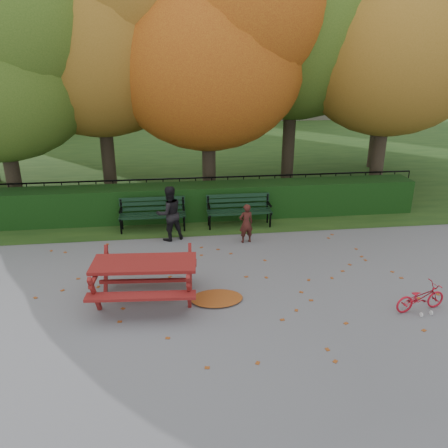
{
  "coord_description": "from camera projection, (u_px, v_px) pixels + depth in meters",
  "views": [
    {
      "loc": [
        -0.78,
        -7.76,
        4.46
      ],
      "look_at": [
        0.37,
        1.24,
        1.0
      ],
      "focal_mm": 35.0,
      "sensor_mm": 36.0,
      "label": 1
    }
  ],
  "objects": [
    {
      "name": "tree_b",
      "position": [
        107.0,
        24.0,
        12.91
      ],
      "size": [
        6.72,
        6.4,
        8.79
      ],
      "color": "black",
      "rests_on": "ground"
    },
    {
      "name": "leaf_pile",
      "position": [
        217.0,
        298.0,
        8.58
      ],
      "size": [
        1.19,
        0.98,
        0.07
      ],
      "primitive_type": "ellipsoid",
      "rotation": [
        0.0,
        0.0,
        0.29
      ],
      "color": "maroon",
      "rests_on": "ground"
    },
    {
      "name": "tree_d",
      "position": [
        310.0,
        7.0,
        13.9
      ],
      "size": [
        7.14,
        6.8,
        9.58
      ],
      "color": "black",
      "rests_on": "ground"
    },
    {
      "name": "building_right",
      "position": [
        278.0,
        37.0,
        33.63
      ],
      "size": [
        9.0,
        6.0,
        12.0
      ],
      "primitive_type": "cube",
      "color": "#B6A98F",
      "rests_on": "ground"
    },
    {
      "name": "tree_g",
      "position": [
        399.0,
        33.0,
        16.99
      ],
      "size": [
        6.3,
        6.0,
        8.55
      ],
      "color": "black",
      "rests_on": "ground"
    },
    {
      "name": "tree_a",
      "position": [
        1.0,
        56.0,
        11.82
      ],
      "size": [
        5.88,
        5.6,
        7.48
      ],
      "color": "black",
      "rests_on": "ground"
    },
    {
      "name": "bench_left",
      "position": [
        153.0,
        211.0,
        11.97
      ],
      "size": [
        1.8,
        0.57,
        0.88
      ],
      "color": "black",
      "rests_on": "ground"
    },
    {
      "name": "grass_strip",
      "position": [
        185.0,
        153.0,
        21.85
      ],
      "size": [
        90.0,
        90.0,
        0.0
      ],
      "primitive_type": "plane",
      "color": "#1B3A14",
      "rests_on": "ground"
    },
    {
      "name": "bench_right",
      "position": [
        239.0,
        208.0,
        12.25
      ],
      "size": [
        1.8,
        0.57,
        0.88
      ],
      "color": "black",
      "rests_on": "ground"
    },
    {
      "name": "building_left",
      "position": [
        39.0,
        9.0,
        29.24
      ],
      "size": [
        10.0,
        7.0,
        15.0
      ],
      "primitive_type": "cube",
      "color": "#B6A98F",
      "rests_on": "ground"
    },
    {
      "name": "picnic_table",
      "position": [
        145.0,
        271.0,
        8.33
      ],
      "size": [
        2.08,
        1.73,
        0.96
      ],
      "rotation": [
        0.0,
        0.0,
        -0.08
      ],
      "color": "maroon",
      "rests_on": "ground"
    },
    {
      "name": "adult",
      "position": [
        169.0,
        213.0,
        11.21
      ],
      "size": [
        0.85,
        0.77,
        1.44
      ],
      "primitive_type": "imported",
      "rotation": [
        0.0,
        0.0,
        3.52
      ],
      "color": "black",
      "rests_on": "ground"
    },
    {
      "name": "iron_fence",
      "position": [
        196.0,
        192.0,
        13.6
      ],
      "size": [
        14.0,
        0.04,
        1.02
      ],
      "color": "black",
      "rests_on": "ground"
    },
    {
      "name": "hedge",
      "position": [
        198.0,
        201.0,
        12.87
      ],
      "size": [
        13.0,
        0.9,
        1.0
      ],
      "primitive_type": "cube",
      "color": "black",
      "rests_on": "ground"
    },
    {
      "name": "leaf_scatter",
      "position": [
        212.0,
        285.0,
        9.15
      ],
      "size": [
        9.0,
        5.7,
        0.01
      ],
      "primitive_type": null,
      "color": "maroon",
      "rests_on": "ground"
    },
    {
      "name": "bicycle",
      "position": [
        421.0,
        297.0,
        8.16
      ],
      "size": [
        1.07,
        0.51,
        0.54
      ],
      "primitive_type": "imported",
      "rotation": [
        0.0,
        0.0,
        1.73
      ],
      "color": "red",
      "rests_on": "ground"
    },
    {
      "name": "ground",
      "position": [
        214.0,
        292.0,
        8.88
      ],
      "size": [
        90.0,
        90.0,
        0.0
      ],
      "primitive_type": "plane",
      "color": "slate",
      "rests_on": "ground"
    },
    {
      "name": "tree_e",
      "position": [
        407.0,
        36.0,
        13.18
      ],
      "size": [
        6.09,
        5.8,
        8.16
      ],
      "color": "black",
      "rests_on": "ground"
    },
    {
      "name": "child",
      "position": [
        246.0,
        223.0,
        11.11
      ],
      "size": [
        0.42,
        0.31,
        1.03
      ],
      "primitive_type": "imported",
      "rotation": [
        0.0,
        0.0,
        3.33
      ],
      "color": "#411914",
      "rests_on": "ground"
    },
    {
      "name": "tree_c",
      "position": [
        220.0,
        45.0,
        12.78
      ],
      "size": [
        6.3,
        6.0,
        8.0
      ],
      "color": "black",
      "rests_on": "ground"
    }
  ]
}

